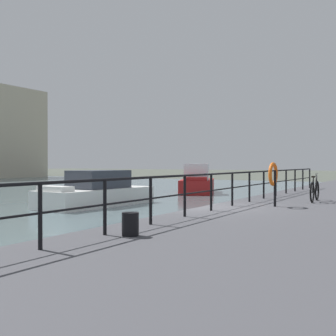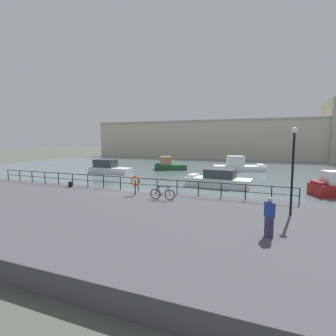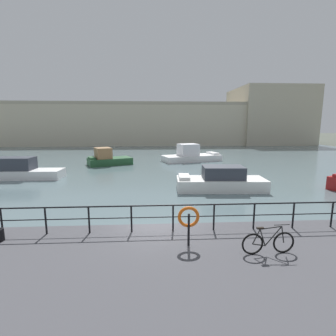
{
  "view_description": "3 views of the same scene",
  "coord_description": "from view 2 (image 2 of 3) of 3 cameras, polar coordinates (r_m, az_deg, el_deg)",
  "views": [
    {
      "loc": [
        -12.27,
        -5.9,
        2.21
      ],
      "look_at": [
        2.96,
        2.99,
        2.01
      ],
      "focal_mm": 45.97,
      "sensor_mm": 36.0,
      "label": 1
    },
    {
      "loc": [
        10.58,
        -18.79,
        4.88
      ],
      "look_at": [
        0.88,
        4.77,
        2.15
      ],
      "focal_mm": 28.48,
      "sensor_mm": 36.0,
      "label": 2
    },
    {
      "loc": [
        -0.12,
        -10.17,
        5.02
      ],
      "look_at": [
        0.73,
        4.13,
        2.51
      ],
      "focal_mm": 27.23,
      "sensor_mm": 36.0,
      "label": 3
    }
  ],
  "objects": [
    {
      "name": "ground_plane",
      "position": [
        22.11,
        -6.88,
        -6.67
      ],
      "size": [
        240.0,
        240.0,
        0.0
      ],
      "primitive_type": "plane",
      "color": "#4C5147"
    },
    {
      "name": "harbor_building",
      "position": [
        73.22,
        20.38,
        5.96
      ],
      "size": [
        75.3,
        17.37,
        13.62
      ],
      "color": "#C1B79E",
      "rests_on": "ground_plane"
    },
    {
      "name": "parked_bicycle",
      "position": [
        17.92,
        -1.18,
        -5.61
      ],
      "size": [
        1.77,
        0.14,
        0.98
      ],
      "rotation": [
        0.0,
        0.0,
        0.04
      ],
      "color": "black",
      "rests_on": "quay_promenade"
    },
    {
      "name": "quay_railing",
      "position": [
        21.68,
        -10.17,
        -2.72
      ],
      "size": [
        25.93,
        0.07,
        1.08
      ],
      "color": "black",
      "rests_on": "quay_promenade"
    },
    {
      "name": "moored_harbor_tender",
      "position": [
        39.8,
        -12.63,
        0.06
      ],
      "size": [
        6.48,
        2.33,
        1.96
      ],
      "rotation": [
        0.0,
        0.0,
        3.12
      ],
      "color": "white",
      "rests_on": "water_basin"
    },
    {
      "name": "moored_small_launch",
      "position": [
        42.96,
        14.78,
        0.43
      ],
      "size": [
        8.33,
        5.19,
        2.32
      ],
      "rotation": [
        0.0,
        0.0,
        0.31
      ],
      "color": "white",
      "rests_on": "water_basin"
    },
    {
      "name": "moored_cabin_cruiser",
      "position": [
        28.11,
        10.71,
        -2.52
      ],
      "size": [
        6.78,
        2.85,
        1.83
      ],
      "rotation": [
        0.0,
        0.0,
        3.08
      ],
      "color": "white",
      "rests_on": "water_basin"
    },
    {
      "name": "quay_lamp_post",
      "position": [
        15.31,
        25.2,
        1.59
      ],
      "size": [
        0.32,
        0.32,
        4.67
      ],
      "color": "black",
      "rests_on": "quay_promenade"
    },
    {
      "name": "life_ring_stand",
      "position": [
        19.57,
        -6.99,
        -2.91
      ],
      "size": [
        0.75,
        0.16,
        1.4
      ],
      "color": "black",
      "rests_on": "quay_promenade"
    },
    {
      "name": "standing_person",
      "position": [
        11.93,
        20.86,
        -9.7
      ],
      "size": [
        0.45,
        0.52,
        1.69
      ],
      "rotation": [
        0.0,
        0.0,
        3.62
      ],
      "color": "#332D4C",
      "rests_on": "quay_promenade"
    },
    {
      "name": "mooring_bollard",
      "position": [
        24.23,
        -20.18,
        -3.31
      ],
      "size": [
        0.32,
        0.32,
        0.44
      ],
      "primitive_type": "cylinder",
      "color": "black",
      "rests_on": "quay_promenade"
    },
    {
      "name": "moored_red_daysailer",
      "position": [
        43.26,
        0.2,
        0.66
      ],
      "size": [
        5.73,
        4.39,
        2.12
      ],
      "rotation": [
        0.0,
        0.0,
        3.56
      ],
      "color": "#23512D",
      "rests_on": "water_basin"
    },
    {
      "name": "quay_promenade",
      "position": [
        16.82,
        -17.92,
        -9.55
      ],
      "size": [
        56.0,
        13.0,
        0.85
      ],
      "primitive_type": "cube",
      "color": "#47474C",
      "rests_on": "ground_plane"
    },
    {
      "name": "water_basin",
      "position": [
        50.35,
        10.14,
        0.48
      ],
      "size": [
        80.0,
        60.0,
        0.01
      ],
      "primitive_type": "cube",
      "color": "slate",
      "rests_on": "ground_plane"
    }
  ]
}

